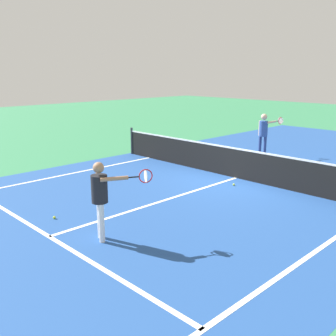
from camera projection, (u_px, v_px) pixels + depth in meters
name	position (u px, v px, depth m)	size (l,w,h in m)	color
ground_plane	(236.00, 178.00, 12.26)	(60.00, 60.00, 0.00)	#337F51
court_surface_inbounds	(236.00, 178.00, 12.26)	(10.62, 24.40, 0.00)	#234C93
line_sideline_right	(224.00, 315.00, 5.37)	(0.10, 11.89, 0.01)	white
line_service_near	(49.00, 236.00, 7.91)	(8.22, 0.10, 0.01)	white
line_center_service	(163.00, 201.00, 10.08)	(0.10, 6.40, 0.01)	white
net	(237.00, 163.00, 12.14)	(10.40, 0.09, 1.07)	#33383D
player_near	(101.00, 192.00, 7.54)	(0.85, 1.01, 1.59)	white
player_far	(264.00, 130.00, 14.88)	(0.51, 1.22, 1.70)	navy
tennis_ball_near_net	(234.00, 185.00, 11.42)	(0.07, 0.07, 0.07)	#CCE033
tennis_ball_mid_court	(54.00, 217.00, 8.86)	(0.07, 0.07, 0.07)	#CCE033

